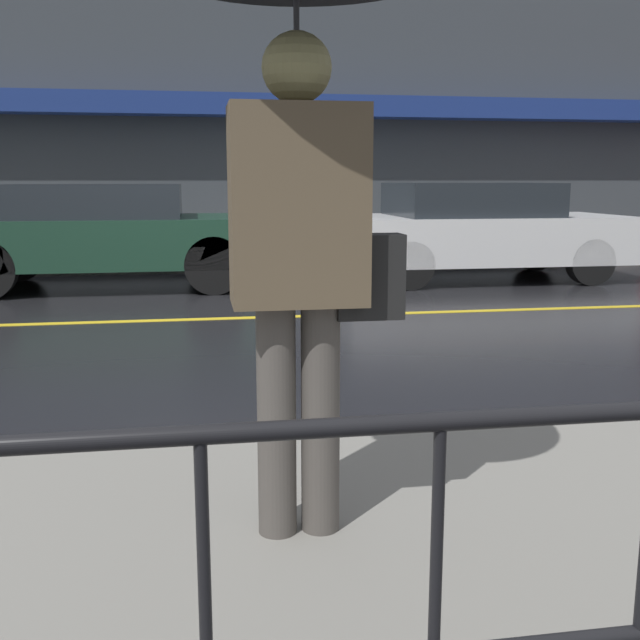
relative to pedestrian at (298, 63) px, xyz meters
The scene contains 9 objects.
ground_plane 5.25m from the pedestrian, 91.68° to the left, with size 80.00×80.00×0.00m, color black.
sidewalk_near 1.74m from the pedestrian, 121.87° to the right, with size 28.00×2.70×0.10m.
sidewalk_far 9.79m from the pedestrian, 90.86° to the left, with size 28.00×1.75×0.10m.
lane_marking 5.25m from the pedestrian, 91.68° to the left, with size 25.20×0.12×0.01m.
building_storefront 10.77m from the pedestrian, 90.78° to the left, with size 28.00×0.85×6.92m.
railing_foreground 1.74m from the pedestrian, 96.19° to the right, with size 12.00×0.04×0.87m.
pedestrian is the anchor object (origin of this frame).
car_dark_green 7.69m from the pedestrian, 101.33° to the left, with size 4.26×1.89×1.33m.
car_white 8.34m from the pedestrian, 64.57° to the left, with size 4.02×1.91×1.35m.
Camera 1 is at (-0.21, -7.51, 1.38)m, focal length 42.00 mm.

